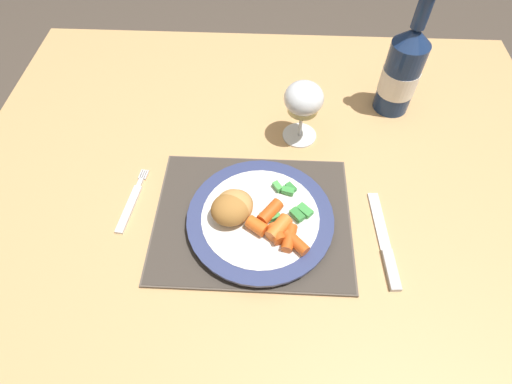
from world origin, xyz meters
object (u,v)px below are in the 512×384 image
at_px(table_knife, 388,247).
at_px(fork, 134,204).
at_px(wine_glass, 306,101).
at_px(dinner_plate, 263,219).
at_px(dining_table, 268,211).
at_px(bottle, 404,71).

bearing_deg(table_knife, fork, 171.47).
bearing_deg(wine_glass, table_knife, -61.20).
xyz_separation_m(dinner_plate, wine_glass, (0.07, 0.21, 0.07)).
height_order(dining_table, dinner_plate, dinner_plate).
bearing_deg(dining_table, wine_glass, 64.05).
height_order(dining_table, fork, fork).
xyz_separation_m(dinner_plate, fork, (-0.23, 0.03, -0.01)).
height_order(fork, wine_glass, wine_glass).
height_order(dinner_plate, fork, dinner_plate).
xyz_separation_m(dining_table, fork, (-0.24, -0.06, 0.09)).
bearing_deg(dining_table, bottle, 40.90).
bearing_deg(table_knife, bottle, 80.34).
relative_size(dinner_plate, fork, 1.76).
xyz_separation_m(dining_table, dinner_plate, (-0.01, -0.09, 0.11)).
relative_size(dining_table, bottle, 4.50).
height_order(table_knife, bottle, bottle).
height_order(fork, bottle, bottle).
bearing_deg(dinner_plate, table_knife, -10.00).
relative_size(dinner_plate, table_knife, 1.32).
xyz_separation_m(dinner_plate, table_knife, (0.21, -0.04, -0.01)).
xyz_separation_m(fork, bottle, (0.50, 0.28, 0.09)).
bearing_deg(dinner_plate, bottle, 49.29).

